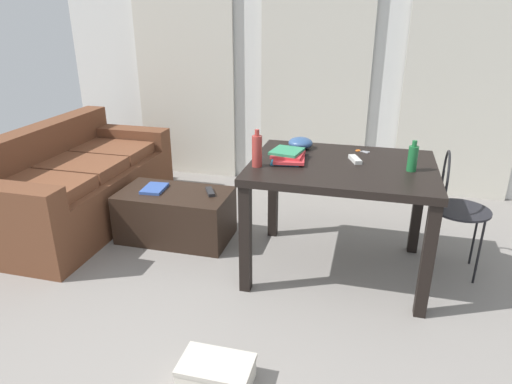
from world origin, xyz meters
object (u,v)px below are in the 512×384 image
object	(u,v)px
couch	(74,185)
bottle_near	(257,151)
magazine	(154,188)
coffee_table	(176,215)
bowl	(301,143)
tv_remote_on_table	(355,159)
scissors	(361,151)
tv_remote_primary	(210,192)
shoebox	(216,373)
craft_table	(341,179)
wire_chair	(453,198)
bottle_far	(413,158)
book_stack	(288,156)

from	to	relation	value
couch	bottle_near	size ratio (longest dim) A/B	7.61
couch	magazine	bearing A→B (deg)	-6.79
coffee_table	bottle_near	size ratio (longest dim) A/B	3.59
bowl	tv_remote_on_table	bearing A→B (deg)	-27.49
scissors	tv_remote_primary	xyz separation A→B (m)	(-1.11, -0.10, -0.38)
bowl	shoebox	size ratio (longest dim) A/B	0.49
tv_remote_on_table	coffee_table	bearing A→B (deg)	155.22
scissors	bottle_near	bearing A→B (deg)	-141.43
bottle_near	tv_remote_primary	distance (m)	0.79
magazine	shoebox	world-z (taller)	magazine
craft_table	shoebox	xyz separation A→B (m)	(-0.46, -1.24, -0.61)
tv_remote_on_table	magazine	world-z (taller)	tv_remote_on_table
wire_chair	bowl	xyz separation A→B (m)	(-1.06, 0.09, 0.29)
tv_remote_on_table	tv_remote_primary	size ratio (longest dim) A/B	0.92
craft_table	bowl	bearing A→B (deg)	138.78
craft_table	couch	bearing A→B (deg)	173.25
tv_remote_primary	shoebox	world-z (taller)	tv_remote_primary
bottle_near	couch	bearing A→B (deg)	165.33
tv_remote_on_table	bottle_far	bearing A→B (deg)	-38.27
coffee_table	magazine	xyz separation A→B (m)	(-0.17, 0.01, 0.21)
bottle_far	shoebox	distance (m)	1.70
tv_remote_primary	coffee_table	bearing A→B (deg)	161.06
bowl	coffee_table	bearing A→B (deg)	-172.75
bottle_far	couch	bearing A→B (deg)	173.65
craft_table	tv_remote_on_table	size ratio (longest dim) A/B	7.79
tv_remote_on_table	book_stack	bearing A→B (deg)	169.99
coffee_table	bowl	size ratio (longest dim) A/B	4.97
book_stack	tv_remote_primary	world-z (taller)	book_stack
bowl	scissors	world-z (taller)	bowl
bottle_near	book_stack	world-z (taller)	bottle_near
tv_remote_on_table	shoebox	xyz separation A→B (m)	(-0.54, -1.32, -0.73)
wire_chair	bottle_far	bearing A→B (deg)	-144.15
bowl	book_stack	bearing A→B (deg)	-96.83
craft_table	scissors	distance (m)	0.35
craft_table	tv_remote_on_table	xyz separation A→B (m)	(0.08, 0.08, 0.12)
coffee_table	wire_chair	world-z (taller)	wire_chair
bottle_far	shoebox	xyz separation A→B (m)	(-0.89, -1.21, -0.80)
bottle_far	tv_remote_primary	bearing A→B (deg)	170.28
craft_table	book_stack	size ratio (longest dim) A/B	3.74
couch	bottle_far	bearing A→B (deg)	-6.35
tv_remote_primary	wire_chair	bearing A→B (deg)	-30.05
bottle_far	bowl	world-z (taller)	bottle_far
craft_table	scissors	size ratio (longest dim) A/B	11.83
couch	book_stack	xyz separation A→B (m)	(1.90, -0.28, 0.50)
scissors	tv_remote_primary	distance (m)	1.18
couch	tv_remote_primary	size ratio (longest dim) A/B	11.10
couch	coffee_table	distance (m)	0.99
couch	wire_chair	distance (m)	3.01
couch	scissors	xyz separation A→B (m)	(2.37, 0.05, 0.47)
book_stack	shoebox	bearing A→B (deg)	-94.77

